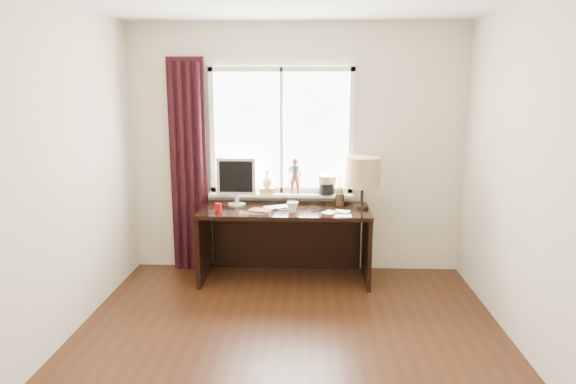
{
  "coord_description": "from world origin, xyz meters",
  "views": [
    {
      "loc": [
        0.16,
        -3.37,
        1.96
      ],
      "look_at": [
        -0.05,
        1.25,
        1.0
      ],
      "focal_mm": 32.0,
      "sensor_mm": 36.0,
      "label": 1
    }
  ],
  "objects_px": {
    "laptop": "(280,207)",
    "desk": "(285,229)",
    "monitor": "(236,178)",
    "red_cup": "(218,208)",
    "mug": "(292,207)",
    "table_lamp": "(363,173)"
  },
  "relations": [
    {
      "from": "table_lamp",
      "to": "mug",
      "type": "bearing_deg",
      "value": -163.9
    },
    {
      "from": "laptop",
      "to": "desk",
      "type": "height_order",
      "value": "laptop"
    },
    {
      "from": "desk",
      "to": "monitor",
      "type": "distance_m",
      "value": 0.73
    },
    {
      "from": "laptop",
      "to": "red_cup",
      "type": "bearing_deg",
      "value": 168.74
    },
    {
      "from": "laptop",
      "to": "mug",
      "type": "bearing_deg",
      "value": -76.84
    },
    {
      "from": "desk",
      "to": "monitor",
      "type": "bearing_deg",
      "value": 174.71
    },
    {
      "from": "mug",
      "to": "monitor",
      "type": "xyz_separation_m",
      "value": [
        -0.59,
        0.29,
        0.22
      ]
    },
    {
      "from": "mug",
      "to": "desk",
      "type": "bearing_deg",
      "value": 108.72
    },
    {
      "from": "mug",
      "to": "monitor",
      "type": "distance_m",
      "value": 0.69
    },
    {
      "from": "mug",
      "to": "red_cup",
      "type": "distance_m",
      "value": 0.72
    },
    {
      "from": "red_cup",
      "to": "laptop",
      "type": "bearing_deg",
      "value": 17.25
    },
    {
      "from": "monitor",
      "to": "red_cup",
      "type": "bearing_deg",
      "value": -112.77
    },
    {
      "from": "mug",
      "to": "laptop",
      "type": "bearing_deg",
      "value": 131.67
    },
    {
      "from": "laptop",
      "to": "desk",
      "type": "distance_m",
      "value": 0.28
    },
    {
      "from": "laptop",
      "to": "monitor",
      "type": "relative_size",
      "value": 0.65
    },
    {
      "from": "mug",
      "to": "desk",
      "type": "height_order",
      "value": "mug"
    },
    {
      "from": "mug",
      "to": "monitor",
      "type": "relative_size",
      "value": 0.22
    },
    {
      "from": "laptop",
      "to": "table_lamp",
      "type": "distance_m",
      "value": 0.9
    },
    {
      "from": "red_cup",
      "to": "monitor",
      "type": "bearing_deg",
      "value": 67.23
    },
    {
      "from": "desk",
      "to": "table_lamp",
      "type": "distance_m",
      "value": 0.99
    },
    {
      "from": "laptop",
      "to": "table_lamp",
      "type": "xyz_separation_m",
      "value": [
        0.83,
        0.05,
        0.35
      ]
    },
    {
      "from": "desk",
      "to": "table_lamp",
      "type": "height_order",
      "value": "table_lamp"
    }
  ]
}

